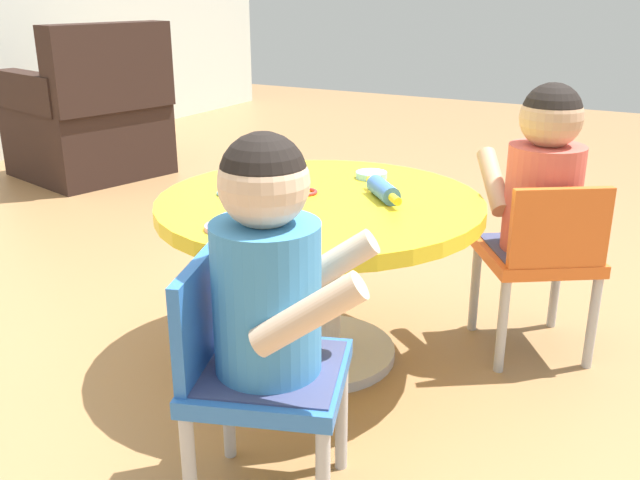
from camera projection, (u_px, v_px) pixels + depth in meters
ground_plane at (320, 355)px, 2.09m from camera, size 10.00×10.00×0.00m
craft_table at (320, 238)px, 1.97m from camera, size 0.89×0.89×0.49m
child_chair_left at (252, 371)px, 1.41m from camera, size 0.38×0.38×0.54m
seated_child_left at (269, 268)px, 1.33m from camera, size 0.37×0.42×0.51m
child_chair_right at (541, 257)px, 2.01m from camera, size 0.42×0.42×0.54m
seated_child_right at (544, 176)px, 1.97m from camera, size 0.44×0.42×0.51m
armchair_dark at (92, 122)px, 3.98m from camera, size 0.85×0.86×0.85m
rolling_pin at (383, 190)px, 1.91m from camera, size 0.18×0.17×0.05m
craft_scissors at (261, 189)px, 2.00m from camera, size 0.14×0.13×0.01m
playdough_blob_0 at (227, 227)px, 1.68m from camera, size 0.11×0.11×0.01m
playdough_blob_1 at (371, 175)px, 2.13m from camera, size 0.09×0.09×0.02m
cookie_cutter_0 at (266, 193)px, 1.96m from camera, size 0.05×0.05×0.01m
cookie_cutter_1 at (228, 193)px, 1.96m from camera, size 0.07×0.07×0.01m
cookie_cutter_2 at (306, 192)px, 1.97m from camera, size 0.07×0.07×0.01m
cookie_cutter_3 at (264, 211)px, 1.80m from camera, size 0.05×0.05×0.01m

